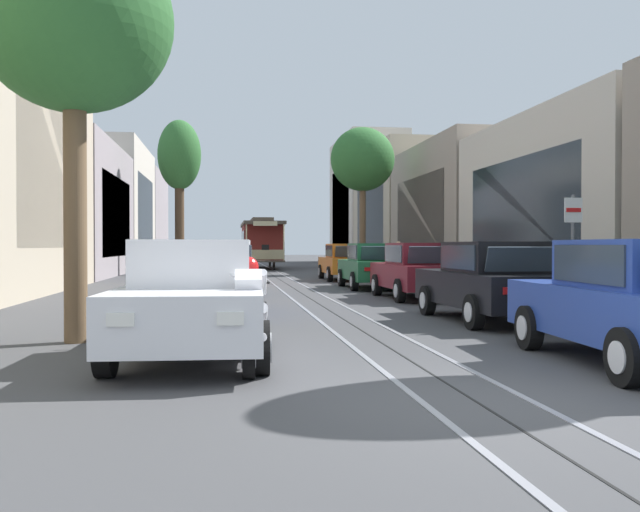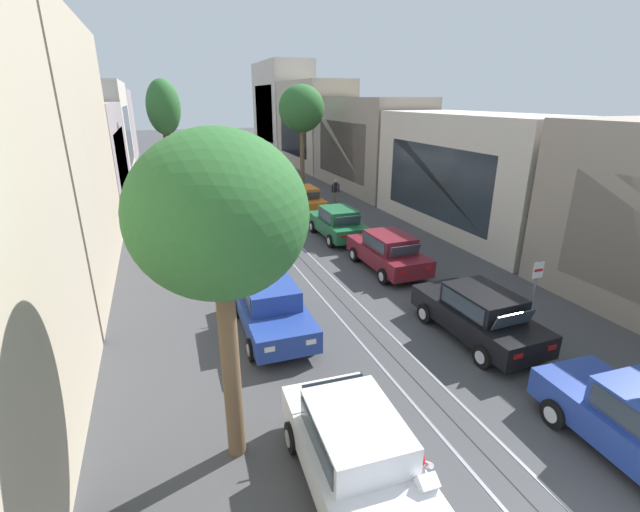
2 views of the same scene
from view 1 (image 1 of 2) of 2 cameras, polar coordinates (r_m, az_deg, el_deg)
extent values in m
plane|color=#424244|center=(31.30, -3.41, -1.89)|extent=(160.00, 160.00, 0.00)
cube|color=gray|center=(35.49, -4.78, -1.56)|extent=(0.08, 70.36, 0.01)
cube|color=gray|center=(35.56, -3.08, -1.55)|extent=(0.08, 70.36, 0.01)
cube|color=black|center=(35.52, -3.93, -1.56)|extent=(0.03, 70.36, 0.01)
cube|color=#2D3842|center=(23.70, -20.81, 7.60)|extent=(0.04, 8.73, 5.74)
cube|color=gray|center=(36.28, -20.09, 3.58)|extent=(4.89, 12.17, 6.51)
cube|color=#2D3842|center=(35.83, -16.30, 3.11)|extent=(0.04, 8.73, 3.91)
cube|color=beige|center=(48.62, -17.38, 3.85)|extent=(5.61, 12.17, 8.14)
cube|color=#2D3842|center=(48.22, -14.11, 3.40)|extent=(0.04, 8.73, 4.88)
cube|color=gray|center=(60.85, -14.83, 3.03)|extent=(4.34, 12.17, 7.67)
cube|color=#2D3842|center=(60.61, -12.81, 2.69)|extent=(0.04, 8.73, 4.60)
cube|color=beige|center=(26.13, 20.68, 4.16)|extent=(4.76, 12.17, 6.07)
cube|color=#2D3842|center=(25.08, 15.92, 3.63)|extent=(0.04, 8.73, 3.64)
cube|color=gray|center=(37.54, 11.39, 3.77)|extent=(4.54, 12.17, 6.84)
cube|color=#2D3842|center=(36.85, 8.08, 3.30)|extent=(0.04, 8.73, 4.10)
cube|color=#BCAD93|center=(49.50, 6.60, 3.97)|extent=(4.47, 12.17, 8.38)
cube|color=#2D3842|center=(48.98, 4.08, 3.52)|extent=(0.04, 8.73, 5.03)
cube|color=beige|center=(61.75, 3.87, 4.55)|extent=(4.83, 12.17, 10.95)
cube|color=#2D3842|center=(61.28, 1.67, 4.07)|extent=(0.04, 8.73, 6.57)
cube|color=silver|center=(9.47, -10.26, -4.33)|extent=(1.99, 4.38, 0.66)
cube|color=silver|center=(9.58, -10.20, -0.50)|extent=(1.57, 2.13, 0.60)
cube|color=#2D3842|center=(8.75, -10.67, -0.76)|extent=(1.34, 0.28, 0.47)
cube|color=#2D3842|center=(10.76, -9.66, -0.46)|extent=(1.30, 0.25, 0.45)
cube|color=#2D3842|center=(9.55, -5.72, -0.50)|extent=(0.11, 1.81, 0.47)
cube|color=#2D3842|center=(9.68, -14.61, -0.50)|extent=(0.11, 1.81, 0.47)
cube|color=white|center=(7.28, -7.36, -5.11)|extent=(0.28, 0.05, 0.14)
cube|color=#B21414|center=(11.58, -6.58, -2.89)|extent=(0.28, 0.05, 0.12)
cube|color=white|center=(7.41, -16.05, -5.04)|extent=(0.28, 0.05, 0.14)
cube|color=#B21414|center=(11.66, -12.08, -2.88)|extent=(0.28, 0.05, 0.12)
cylinder|color=black|center=(8.15, -4.86, -7.51)|extent=(0.23, 0.65, 0.64)
cylinder|color=silver|center=(8.15, -4.08, -7.50)|extent=(0.04, 0.35, 0.35)
cylinder|color=black|center=(8.33, -17.16, -7.36)|extent=(0.23, 0.65, 0.64)
cylinder|color=silver|center=(8.35, -17.91, -7.34)|extent=(0.04, 0.35, 0.35)
cylinder|color=black|center=(10.79, -4.96, -5.45)|extent=(0.23, 0.65, 0.64)
cylinder|color=silver|center=(10.80, -4.37, -5.44)|extent=(0.04, 0.35, 0.35)
cylinder|color=black|center=(10.93, -14.27, -5.39)|extent=(0.23, 0.65, 0.64)
cylinder|color=silver|center=(10.95, -14.84, -5.38)|extent=(0.04, 0.35, 0.35)
cube|color=#233D93|center=(15.68, -9.32, -2.27)|extent=(1.87, 4.33, 0.66)
cube|color=#233D93|center=(15.81, -9.30, 0.04)|extent=(1.51, 2.09, 0.60)
cube|color=#2D3842|center=(14.98, -9.44, -0.09)|extent=(1.34, 0.24, 0.47)
cube|color=#2D3842|center=(16.99, -9.12, 0.03)|extent=(1.30, 0.22, 0.45)
cube|color=#2D3842|center=(15.80, -6.59, 0.04)|extent=(0.06, 1.81, 0.47)
cube|color=#2D3842|center=(15.86, -12.00, 0.03)|extent=(0.06, 1.81, 0.47)
cube|color=white|center=(13.51, -7.35, -2.35)|extent=(0.28, 0.04, 0.14)
cube|color=#B21414|center=(17.82, -7.22, -1.58)|extent=(0.28, 0.04, 0.12)
cube|color=white|center=(13.56, -12.08, -2.35)|extent=(0.28, 0.04, 0.14)
cube|color=#B21414|center=(17.87, -10.80, -1.58)|extent=(0.28, 0.04, 0.12)
cylinder|color=black|center=(14.36, -6.03, -3.88)|extent=(0.21, 0.64, 0.64)
cylinder|color=silver|center=(14.37, -5.59, -3.87)|extent=(0.03, 0.35, 0.35)
cylinder|color=black|center=(14.45, -13.04, -3.87)|extent=(0.21, 0.64, 0.64)
cylinder|color=silver|center=(14.46, -13.48, -3.86)|extent=(0.03, 0.35, 0.35)
cylinder|color=black|center=(17.02, -6.15, -3.13)|extent=(0.21, 0.64, 0.64)
cylinder|color=silver|center=(17.02, -5.78, -3.13)|extent=(0.03, 0.35, 0.35)
cylinder|color=black|center=(17.09, -12.07, -3.13)|extent=(0.21, 0.64, 0.64)
cylinder|color=silver|center=(17.10, -12.44, -3.13)|extent=(0.03, 0.35, 0.35)
cube|color=#19234C|center=(21.58, -8.74, -1.42)|extent=(1.92, 4.35, 0.66)
cube|color=#19234C|center=(21.71, -8.72, 0.26)|extent=(1.53, 2.10, 0.60)
cube|color=#2D3842|center=(20.87, -8.82, 0.18)|extent=(1.34, 0.26, 0.47)
cube|color=#2D3842|center=(22.89, -8.59, 0.24)|extent=(1.30, 0.23, 0.45)
cube|color=#2D3842|center=(21.69, -6.75, 0.26)|extent=(0.08, 1.81, 0.47)
cube|color=#2D3842|center=(21.76, -10.69, 0.26)|extent=(0.08, 1.81, 0.47)
cube|color=white|center=(19.40, -7.37, -1.38)|extent=(0.28, 0.05, 0.14)
cube|color=#B21414|center=(23.71, -7.16, -0.97)|extent=(0.28, 0.05, 0.12)
cube|color=white|center=(19.45, -10.66, -1.38)|extent=(0.28, 0.05, 0.14)
cube|color=#B21414|center=(23.76, -9.85, -0.97)|extent=(0.28, 0.05, 0.12)
cylinder|color=black|center=(20.24, -6.41, -2.50)|extent=(0.22, 0.65, 0.64)
cylinder|color=silver|center=(20.24, -6.10, -2.50)|extent=(0.03, 0.35, 0.35)
cylinder|color=black|center=(20.32, -11.38, -2.50)|extent=(0.22, 0.65, 0.64)
cylinder|color=silver|center=(20.33, -11.69, -2.50)|extent=(0.03, 0.35, 0.35)
cylinder|color=black|center=(22.90, -6.38, -2.11)|extent=(0.22, 0.65, 0.64)
cylinder|color=silver|center=(22.90, -6.11, -2.11)|extent=(0.03, 0.35, 0.35)
cylinder|color=black|center=(22.97, -10.78, -2.11)|extent=(0.22, 0.65, 0.64)
cylinder|color=silver|center=(22.98, -11.05, -2.11)|extent=(0.03, 0.35, 0.35)
cube|color=red|center=(27.74, -8.53, -0.91)|extent=(1.88, 4.33, 0.66)
cube|color=red|center=(27.88, -8.53, 0.39)|extent=(1.51, 2.09, 0.60)
cube|color=#2D3842|center=(27.04, -8.52, 0.34)|extent=(1.34, 0.25, 0.47)
cube|color=#2D3842|center=(29.06, -8.55, 0.37)|extent=(1.30, 0.22, 0.45)
cube|color=#2D3842|center=(27.89, -7.00, 0.40)|extent=(0.06, 1.81, 0.47)
cube|color=#2D3842|center=(27.89, -10.07, 0.39)|extent=(0.06, 1.81, 0.47)
cube|color=white|center=(25.59, -7.25, -0.84)|extent=(0.28, 0.05, 0.14)
cube|color=#B21414|center=(29.91, -7.48, -0.59)|extent=(0.28, 0.05, 0.12)
cube|color=white|center=(25.58, -9.75, -0.84)|extent=(0.28, 0.05, 0.14)
cube|color=#B21414|center=(29.90, -9.62, -0.60)|extent=(0.28, 0.05, 0.12)
cylinder|color=black|center=(26.44, -6.60, -1.71)|extent=(0.21, 0.64, 0.64)
cylinder|color=silver|center=(26.45, -6.37, -1.71)|extent=(0.03, 0.35, 0.35)
cylinder|color=black|center=(26.43, -10.42, -1.72)|extent=(0.21, 0.64, 0.64)
cylinder|color=silver|center=(26.44, -10.66, -1.72)|extent=(0.03, 0.35, 0.35)
cylinder|color=black|center=(29.10, -6.81, -1.47)|extent=(0.21, 0.64, 0.64)
cylinder|color=silver|center=(29.11, -6.59, -1.47)|extent=(0.03, 0.35, 0.35)
cylinder|color=black|center=(29.09, -10.28, -1.48)|extent=(0.21, 0.64, 0.64)
cylinder|color=silver|center=(29.10, -10.49, -1.48)|extent=(0.03, 0.35, 0.35)
cube|color=silver|center=(33.98, -8.59, -0.59)|extent=(1.88, 4.33, 0.66)
cube|color=silver|center=(34.12, -8.59, 0.48)|extent=(1.51, 2.09, 0.60)
cube|color=#2D3842|center=(33.29, -8.59, 0.43)|extent=(1.34, 0.25, 0.47)
cube|color=#2D3842|center=(35.31, -8.60, 0.46)|extent=(1.30, 0.22, 0.45)
cube|color=#2D3842|center=(34.13, -7.34, 0.48)|extent=(0.06, 1.81, 0.47)
cube|color=#2D3842|center=(34.13, -9.85, 0.47)|extent=(0.06, 1.81, 0.47)
cube|color=white|center=(31.83, -7.57, -0.50)|extent=(0.28, 0.04, 0.14)
cube|color=#B21414|center=(36.15, -7.72, -0.34)|extent=(0.28, 0.04, 0.12)
cube|color=white|center=(31.82, -9.58, -0.51)|extent=(0.28, 0.04, 0.14)
cube|color=#B21414|center=(36.14, -9.49, -0.34)|extent=(0.28, 0.04, 0.12)
cylinder|color=black|center=(32.68, -7.04, -1.22)|extent=(0.21, 0.64, 0.64)
cylinder|color=silver|center=(32.68, -6.84, -1.22)|extent=(0.03, 0.35, 0.35)
cylinder|color=black|center=(32.67, -10.12, -1.23)|extent=(0.21, 0.64, 0.64)
cylinder|color=silver|center=(32.67, -10.32, -1.23)|extent=(0.03, 0.35, 0.35)
cylinder|color=black|center=(35.34, -7.17, -1.06)|extent=(0.21, 0.64, 0.64)
cylinder|color=silver|center=(35.34, -6.99, -1.06)|extent=(0.03, 0.35, 0.35)
cylinder|color=black|center=(35.33, -10.02, -1.07)|extent=(0.21, 0.64, 0.64)
cylinder|color=silver|center=(35.34, -10.20, -1.07)|extent=(0.03, 0.35, 0.35)
cube|color=#233D93|center=(9.67, 24.61, -4.29)|extent=(2.00, 4.38, 0.66)
cube|color=#2D3842|center=(10.24, 22.72, -0.58)|extent=(1.34, 0.28, 0.47)
cube|color=#2D3842|center=(9.15, 21.02, -0.61)|extent=(0.12, 1.81, 0.47)
cube|color=white|center=(11.36, 16.74, -2.99)|extent=(0.28, 0.05, 0.14)
cube|color=white|center=(11.82, 21.77, -2.87)|extent=(0.28, 0.05, 0.14)
cylinder|color=black|center=(10.52, 16.77, -5.65)|extent=(0.23, 0.65, 0.64)
cylinder|color=silver|center=(10.48, 16.21, -5.67)|extent=(0.04, 0.35, 0.35)
cylinder|color=black|center=(8.12, 23.84, -7.61)|extent=(0.23, 0.65, 0.64)
cylinder|color=silver|center=(8.07, 23.15, -7.66)|extent=(0.04, 0.35, 0.35)
cube|color=black|center=(14.25, 13.82, -2.60)|extent=(1.90, 4.34, 0.66)
cube|color=black|center=(14.09, 14.07, -0.08)|extent=(1.52, 2.10, 0.60)
cube|color=#2D3842|center=(14.86, 12.80, -0.10)|extent=(1.34, 0.25, 0.47)
cube|color=#2D3842|center=(13.01, 16.12, -0.25)|extent=(1.30, 0.23, 0.45)
cube|color=#2D3842|center=(13.81, 11.22, -0.09)|extent=(0.07, 1.81, 0.47)
cube|color=#2D3842|center=(14.40, 16.81, -0.07)|extent=(0.07, 1.81, 0.47)
cube|color=white|center=(16.07, 8.98, -1.84)|extent=(0.28, 0.05, 0.14)
cube|color=#B21414|center=(12.05, 15.39, -2.77)|extent=(0.28, 0.05, 0.12)
cube|color=white|center=(16.45, 12.68, -1.79)|extent=(0.28, 0.05, 0.14)
cube|color=#B21414|center=(12.55, 20.04, -2.64)|extent=(0.28, 0.05, 0.12)
cylinder|color=black|center=(15.22, 8.79, -3.61)|extent=(0.21, 0.64, 0.64)
cylinder|color=silver|center=(15.18, 8.40, -3.62)|extent=(0.03, 0.35, 0.35)
cylinder|color=black|center=(15.84, 14.87, -3.46)|extent=(0.21, 0.64, 0.64)
cylinder|color=silver|center=(15.89, 15.23, -3.45)|extent=(0.03, 0.35, 0.35)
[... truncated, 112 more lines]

